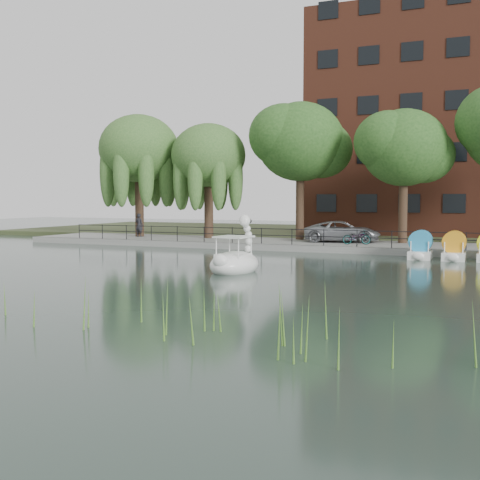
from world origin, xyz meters
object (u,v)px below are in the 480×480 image
Objects in this scene: swan_boat at (235,260)px; pedestrian at (139,223)px; bicycle at (357,236)px; minivan at (342,230)px.

pedestrian is at bearing 139.66° from swan_boat.
bicycle is at bearing -178.64° from pedestrian.
bicycle is 0.87× the size of pedestrian.
swan_boat reaches higher than minivan.
minivan is at bearing -172.64° from pedestrian.
minivan is at bearing 20.45° from bicycle.
bicycle is at bearing -154.19° from minivan.
swan_boat reaches higher than pedestrian.
swan_boat is (13.69, -13.63, -0.84)m from pedestrian.
minivan is at bearing 89.18° from swan_boat.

